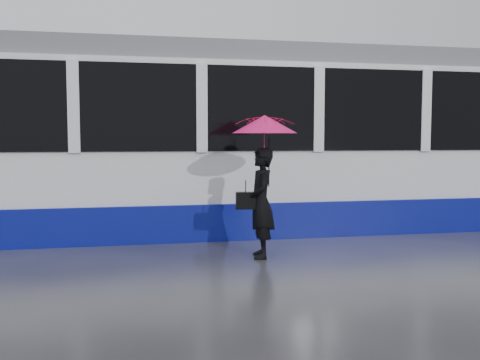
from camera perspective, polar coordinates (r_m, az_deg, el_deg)
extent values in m
plane|color=#28282D|center=(7.62, -6.53, -8.51)|extent=(90.00, 90.00, 0.00)
cube|color=#3F3D38|center=(9.36, -7.50, -6.03)|extent=(34.00, 0.07, 0.02)
cube|color=#3F3D38|center=(10.78, -8.05, -4.65)|extent=(34.00, 0.07, 0.02)
cube|color=white|center=(10.55, 8.63, 3.41)|extent=(24.00, 2.40, 2.95)
cube|color=navy|center=(10.64, 8.56, -3.14)|extent=(24.00, 2.56, 0.62)
cube|color=black|center=(10.56, 8.68, 7.08)|extent=(23.00, 2.48, 1.40)
cube|color=slate|center=(10.66, 8.74, 12.32)|extent=(23.60, 2.20, 0.35)
imported|color=black|center=(7.63, 2.25, -2.46)|extent=(0.44, 0.61, 1.58)
imported|color=#FF1587|center=(7.59, 2.64, 4.11)|extent=(0.95, 0.96, 0.79)
cone|color=#FF1587|center=(7.59, 2.65, 5.97)|extent=(1.02, 1.02, 0.26)
cylinder|color=black|center=(7.60, 2.65, 7.09)|extent=(0.01, 0.01, 0.06)
cylinder|color=black|center=(7.63, 3.10, 1.89)|extent=(0.02, 0.02, 0.69)
cube|color=black|center=(7.60, 0.61, -2.20)|extent=(0.29, 0.15, 0.24)
cylinder|color=black|center=(7.58, 0.61, -0.61)|extent=(0.01, 0.01, 0.18)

